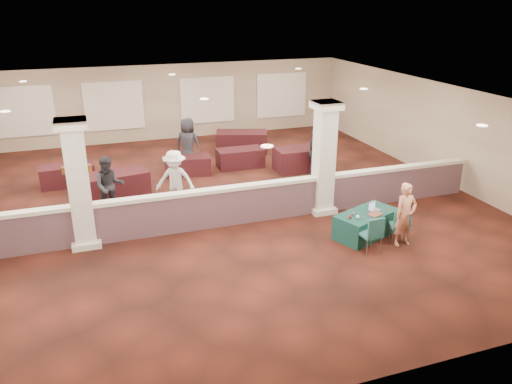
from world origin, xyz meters
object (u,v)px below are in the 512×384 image
object	(u,v)px
far_table_back_center	(240,158)
attendee_d	(188,144)
near_table	(366,224)
conf_chair_main	(401,224)
attendee_a	(110,186)
far_table_back_left	(68,175)
far_table_front_center	(188,165)
attendee_b	(175,181)
attendee_c	(314,152)
conf_chair_side	(373,232)
woman	(405,215)
far_table_front_right	(303,159)
far_table_back_right	(242,142)
far_table_front_left	(117,184)

from	to	relation	value
far_table_back_center	attendee_d	xyz separation A→B (m)	(-1.84, 0.30, 0.61)
near_table	far_table_back_center	world-z (taller)	far_table_back_center
conf_chair_main	attendee_a	bearing A→B (deg)	169.80
near_table	far_table_back_left	bearing A→B (deg)	116.50
far_table_front_center	far_table_back_left	distance (m)	3.97
far_table_front_center	attendee_d	bearing A→B (deg)	73.82
conf_chair_main	attendee_a	size ratio (longest dim) A/B	0.51
attendee_b	attendee_c	distance (m)	5.31
near_table	far_table_back_center	bearing A→B (deg)	80.08
far_table_back_center	attendee_d	distance (m)	1.96
far_table_back_center	attendee_b	world-z (taller)	attendee_b
conf_chair_side	far_table_back_center	size ratio (longest dim) A/B	0.57
woman	attendee_d	size ratio (longest dim) A/B	0.86
far_table_back_left	far_table_front_right	bearing A→B (deg)	-7.43
attendee_a	far_table_back_right	bearing A→B (deg)	42.02
conf_chair_main	far_table_back_left	distance (m)	10.67
attendee_c	attendee_d	xyz separation A→B (m)	(-3.99, 2.00, 0.13)
far_table_front_left	far_table_front_center	world-z (taller)	far_table_front_left
near_table	far_table_front_center	bearing A→B (deg)	96.19
conf_chair_main	far_table_back_right	distance (m)	9.10
conf_chair_side	attendee_c	xyz separation A→B (m)	(1.14, 5.71, 0.25)
attendee_d	woman	bearing A→B (deg)	150.19
near_table	woman	bearing A→B (deg)	-71.39
attendee_b	attendee_d	size ratio (longest dim) A/B	0.94
woman	attendee_b	bearing A→B (deg)	139.07
attendee_a	attendee_d	bearing A→B (deg)	48.60
conf_chair_side	far_table_back_left	bearing A→B (deg)	129.93
woman	far_table_front_left	distance (m)	8.65
far_table_back_center	attendee_d	size ratio (longest dim) A/B	0.88
woman	far_table_back_left	size ratio (longest dim) A/B	0.95
far_table_back_center	attendee_c	xyz separation A→B (m)	(2.15, -1.70, 0.48)
conf_chair_main	far_table_back_left	world-z (taller)	conf_chair_main
far_table_front_left	attendee_d	distance (m)	3.29
attendee_a	conf_chair_main	bearing A→B (deg)	-31.63
woman	attendee_a	size ratio (longest dim) A/B	0.93
far_table_front_center	attendee_a	world-z (taller)	attendee_a
near_table	conf_chair_side	world-z (taller)	conf_chair_side
far_table_back_right	far_table_back_center	bearing A→B (deg)	-109.14
far_table_back_center	attendee_d	bearing A→B (deg)	170.74
attendee_c	far_table_front_left	bearing A→B (deg)	122.75
far_table_back_left	far_table_back_right	xyz separation A→B (m)	(6.59, 1.85, 0.06)
far_table_front_left	attendee_c	world-z (taller)	attendee_c
far_table_front_right	attendee_a	bearing A→B (deg)	-163.90
far_table_front_center	far_table_back_center	distance (m)	1.99
attendee_b	far_table_front_left	bearing A→B (deg)	159.39
attendee_c	far_table_back_center	bearing A→B (deg)	85.66
far_table_front_left	attendee_d	xyz separation A→B (m)	(2.66, 1.85, 0.56)
far_table_front_left	far_table_back_center	world-z (taller)	far_table_front_left
attendee_c	woman	bearing A→B (deg)	-147.46
far_table_front_left	attendee_a	world-z (taller)	attendee_a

